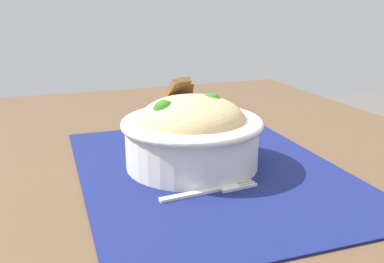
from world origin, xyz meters
TOP-DOWN VIEW (x-y plane):
  - table at (0.00, 0.00)m, footprint 1.29×0.83m
  - placemat at (-0.04, -0.03)m, footprint 0.46×0.36m
  - bowl at (-0.06, -0.05)m, footprint 0.22×0.22m
  - fork at (0.03, -0.05)m, footprint 0.03×0.13m

SIDE VIEW (x-z plane):
  - table at x=0.00m, z-range 0.29..0.99m
  - placemat at x=-0.04m, z-range 0.70..0.70m
  - fork at x=0.03m, z-range 0.70..0.71m
  - bowl at x=-0.06m, z-range 0.69..0.82m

